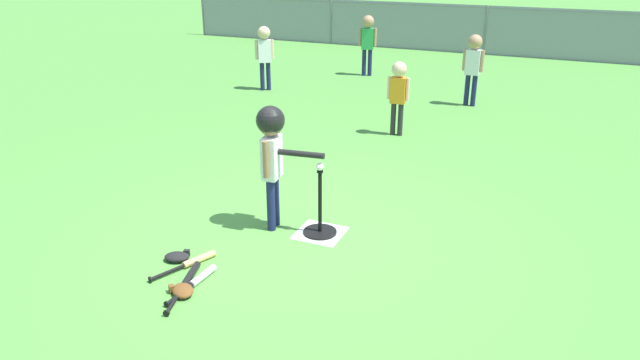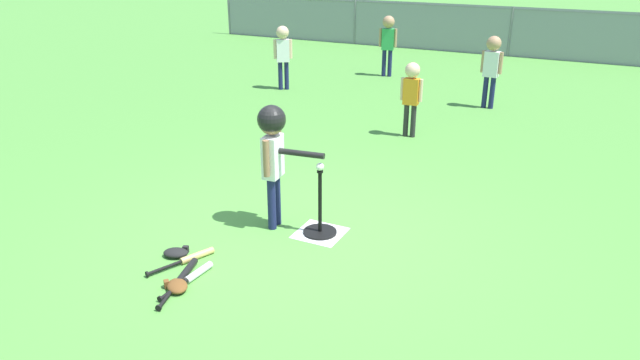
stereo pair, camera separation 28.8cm
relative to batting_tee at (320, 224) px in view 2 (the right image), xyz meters
name	(u,v)px [view 2 (the right image)]	position (x,y,z in m)	size (l,w,h in m)	color
ground_plane	(305,240)	(-0.07, -0.19, -0.10)	(60.00, 60.00, 0.00)	#51933D
home_plate	(320,233)	(0.00, 0.00, -0.10)	(0.44, 0.44, 0.01)	white
batting_tee	(320,224)	(0.00, 0.00, 0.00)	(0.32, 0.32, 0.64)	black
baseball_on_tee	(320,167)	(0.00, 0.00, 0.58)	(0.07, 0.07, 0.07)	white
batter_child	(273,142)	(-0.46, -0.05, 0.77)	(0.64, 0.35, 1.22)	#191E4C
fielder_deep_center	(492,62)	(0.48, 5.28, 0.66)	(0.35, 0.23, 1.18)	#191E4C
fielder_deep_left	(388,38)	(-1.88, 6.84, 0.68)	(0.35, 0.24, 1.20)	#191E4C
fielder_deep_right	(283,49)	(-3.20, 4.91, 0.65)	(0.30, 0.24, 1.16)	#191E4C
fielder_near_left	(411,90)	(-0.20, 3.24, 0.58)	(0.31, 0.21, 1.05)	#262626
spare_bat_silver	(194,276)	(-0.57, -1.20, -0.07)	(0.09, 0.62, 0.06)	silver
spare_bat_wood	(190,258)	(-0.78, -0.98, -0.07)	(0.29, 0.61, 0.06)	#DBB266
spare_bat_black	(183,276)	(-0.65, -1.24, -0.07)	(0.25, 0.71, 0.06)	black
glove_by_plate	(177,286)	(-0.59, -1.39, -0.06)	(0.27, 0.26, 0.07)	brown
glove_near_bats	(176,253)	(-0.94, -0.96, -0.06)	(0.26, 0.23, 0.07)	black
outfield_fence	(510,30)	(-0.07, 10.24, 0.52)	(16.06, 0.06, 1.15)	slate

